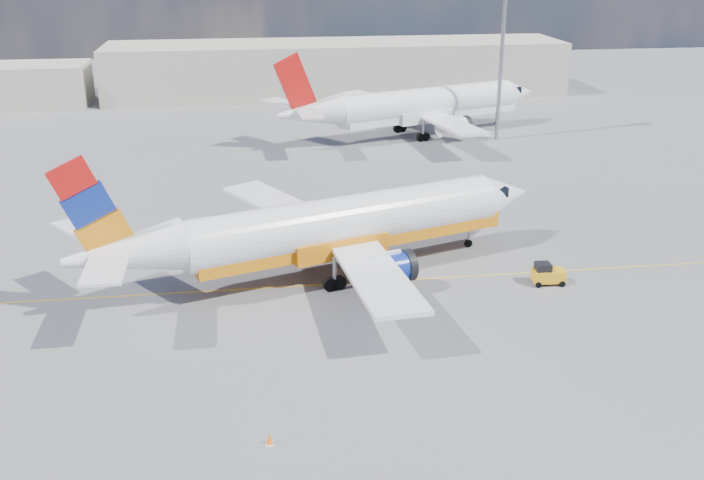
{
  "coord_description": "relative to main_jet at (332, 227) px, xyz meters",
  "views": [
    {
      "loc": [
        -9.75,
        -47.14,
        22.74
      ],
      "look_at": [
        -2.79,
        2.39,
        3.5
      ],
      "focal_mm": 40.0,
      "sensor_mm": 36.0,
      "label": 1
    }
  ],
  "objects": [
    {
      "name": "terminal_main",
      "position": [
        8.93,
        70.2,
        0.36
      ],
      "size": [
        70.0,
        14.0,
        8.0
      ],
      "primitive_type": "cube",
      "color": "beige",
      "rests_on": "ground"
    },
    {
      "name": "floodlight_mast",
      "position": [
        24.5,
        37.99,
        9.9
      ],
      "size": [
        1.65,
        1.65,
        22.59
      ],
      "color": "gray",
      "rests_on": "ground"
    },
    {
      "name": "traffic_cone",
      "position": [
        -5.35,
        -20.03,
        -3.37
      ],
      "size": [
        0.4,
        0.4,
        0.55
      ],
      "color": "white",
      "rests_on": "ground"
    },
    {
      "name": "ground",
      "position": [
        3.93,
        -4.8,
        -3.64
      ],
      "size": [
        240.0,
        240.0,
        0.0
      ],
      "primitive_type": "plane",
      "color": "#58585D",
      "rests_on": "ground"
    },
    {
      "name": "gse_tug",
      "position": [
        14.8,
        -3.84,
        -2.89
      ],
      "size": [
        2.28,
        1.48,
        1.58
      ],
      "rotation": [
        0.0,
        0.0,
        -0.05
      ],
      "color": "black",
      "rests_on": "ground"
    },
    {
      "name": "second_jet",
      "position": [
        15.54,
        41.17,
        0.08
      ],
      "size": [
        36.57,
        27.68,
        11.16
      ],
      "rotation": [
        0.0,
        0.0,
        0.36
      ],
      "color": "white",
      "rests_on": "ground"
    },
    {
      "name": "main_jet",
      "position": [
        0.0,
        0.0,
        0.0
      ],
      "size": [
        35.93,
        27.27,
        10.92
      ],
      "rotation": [
        0.0,
        0.0,
        0.33
      ],
      "color": "white",
      "rests_on": "ground"
    },
    {
      "name": "taxi_line",
      "position": [
        3.93,
        -1.8,
        -3.63
      ],
      "size": [
        70.0,
        0.15,
        0.01
      ],
      "primitive_type": "cube",
      "color": "gold",
      "rests_on": "ground"
    }
  ]
}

